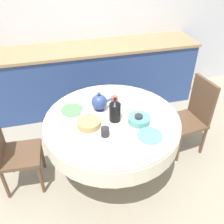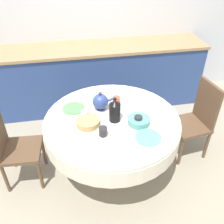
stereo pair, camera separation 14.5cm
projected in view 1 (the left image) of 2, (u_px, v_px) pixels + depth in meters
name	position (u px, v px, depth m)	size (l,w,h in m)	color
ground_plane	(112.00, 168.00, 2.94)	(12.00, 12.00, 0.00)	#9E937F
wall_back	(81.00, 15.00, 3.55)	(7.00, 0.05, 2.60)	silver
kitchen_counter	(88.00, 77.00, 3.77)	(3.24, 0.64, 0.96)	#2D4784
dining_table	(112.00, 128.00, 2.58)	(1.38, 1.38, 0.74)	olive
chair_left	(193.00, 114.00, 2.96)	(0.45, 0.45, 0.94)	brown
chair_right	(10.00, 149.00, 2.48)	(0.42, 0.42, 0.94)	brown
plate_near_left	(88.00, 144.00, 2.19)	(0.24, 0.24, 0.01)	white
cup_near_left	(105.00, 132.00, 2.27)	(0.08, 0.08, 0.09)	#28282D
plate_near_right	(150.00, 136.00, 2.29)	(0.24, 0.24, 0.01)	#60BCB7
cup_near_right	(139.00, 119.00, 2.43)	(0.08, 0.08, 0.09)	#28282D
plate_far_left	(72.00, 110.00, 2.61)	(0.24, 0.24, 0.01)	#5BA85B
cup_far_left	(85.00, 116.00, 2.47)	(0.08, 0.08, 0.09)	white
plate_far_right	(125.00, 96.00, 2.84)	(0.24, 0.24, 0.01)	white
cup_far_right	(115.00, 100.00, 2.70)	(0.08, 0.08, 0.09)	#CC4C3D
coffee_carafe	(115.00, 111.00, 2.42)	(0.11, 0.11, 0.27)	black
teapot	(99.00, 102.00, 2.58)	(0.23, 0.17, 0.21)	#33478E
bread_basket	(89.00, 123.00, 2.39)	(0.23, 0.23, 0.06)	tan
fruit_bowl	(139.00, 120.00, 2.44)	(0.22, 0.22, 0.06)	#569993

